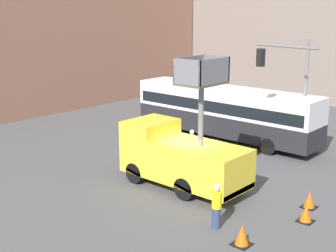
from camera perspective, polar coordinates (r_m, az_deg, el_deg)
The scene contains 10 objects.
ground_plane at distance 22.44m, azimuth 2.75°, elevation -7.07°, with size 120.00×120.00×0.00m, color #4C4C4F.
building_backdrop_side at distance 47.48m, azimuth 18.18°, elevation 10.71°, with size 10.00×28.00×11.62m.
utility_truck at distance 21.61m, azimuth 1.60°, elevation -3.57°, with size 2.45×6.10×6.11m.
city_bus at distance 29.79m, azimuth 6.91°, elevation 2.04°, with size 2.58×12.44×3.28m.
traffic_light_pole at distance 26.42m, azimuth 14.73°, elevation 5.59°, with size 4.15×3.90×6.46m.
road_worker_near_truck at distance 17.94m, azimuth 5.95°, elevation -9.68°, with size 0.38×0.38×1.80m.
road_worker_directing at distance 25.10m, azimuth 2.92°, elevation -2.49°, with size 0.38×0.38×1.86m.
traffic_cone_near_truck at distance 17.11m, azimuth 9.00°, elevation -13.06°, with size 0.65×0.65×0.75m.
traffic_cone_mid_road at distance 20.67m, azimuth 16.85°, elevation -8.65°, with size 0.60×0.60×0.69m.
traffic_cone_far_side at distance 19.36m, azimuth 16.46°, elevation -10.22°, with size 0.61×0.61×0.69m.
Camera 1 is at (-16.36, -13.03, 8.14)m, focal length 50.00 mm.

